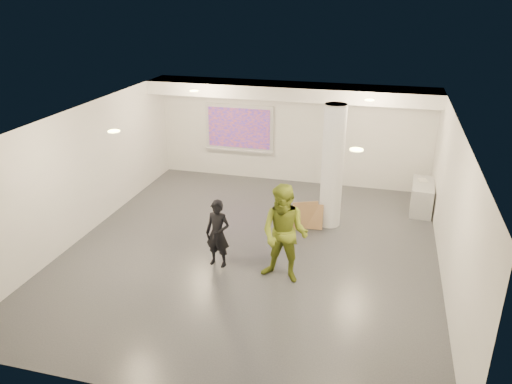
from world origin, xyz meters
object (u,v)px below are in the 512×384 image
(credenza, at_px, (422,197))
(woman, at_px, (218,234))
(column, at_px, (332,167))
(projection_screen, at_px, (239,129))
(man, at_px, (285,234))

(credenza, height_order, woman, woman)
(column, bearing_deg, projection_screen, 139.44)
(column, distance_m, projection_screen, 4.08)
(column, distance_m, credenza, 2.88)
(column, height_order, woman, column)
(projection_screen, bearing_deg, woman, -78.15)
(projection_screen, xyz_separation_m, woman, (1.09, -5.21, -0.80))
(woman, distance_m, man, 1.48)
(column, relative_size, projection_screen, 1.43)
(woman, xyz_separation_m, man, (1.44, -0.19, 0.28))
(projection_screen, distance_m, man, 5.99)
(credenza, bearing_deg, column, -143.80)
(woman, bearing_deg, column, 59.56)
(column, bearing_deg, credenza, 33.18)
(column, relative_size, credenza, 2.33)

